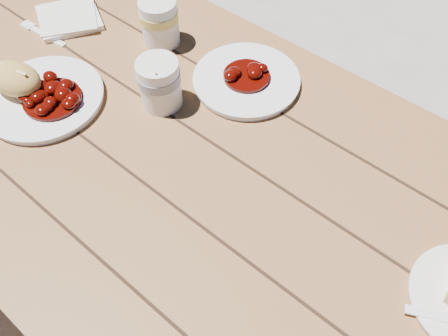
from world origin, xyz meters
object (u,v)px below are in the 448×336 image
Objects in this scene: main_plate at (44,99)px; bread_roll at (14,79)px; coffee_cup at (160,84)px; second_cup at (160,22)px; second_plate at (246,80)px; picnic_table at (179,199)px.

main_plate is 2.01× the size of bread_roll.
second_cup is (-0.15, 0.15, 0.00)m from coffee_cup.
main_plate is 1.08× the size of second_plate.
second_cup is at bearing -176.21° from second_plate.
picnic_table is at bearing -38.81° from coffee_cup.
coffee_cup reaches higher than bread_roll.
picnic_table is 0.31m from second_plate.
second_cup is (-0.25, -0.02, 0.05)m from second_plate.
picnic_table is 17.91× the size of second_cup.
coffee_cup reaches higher than main_plate.
second_plate is 0.26m from second_cup.
coffee_cup is at bearing -122.56° from second_plate.
bread_roll is at bearing -136.19° from second_plate.
bread_roll is 0.32m from coffee_cup.
bread_roll is 0.54× the size of second_plate.
main_plate is at bearing -168.58° from picnic_table.
second_cup is (0.11, 0.33, 0.01)m from bread_roll.
picnic_table is at bearing 12.69° from bread_roll.
second_cup is at bearing 71.31° from bread_roll.
picnic_table is 0.44m from bread_roll.
coffee_cup is (-0.12, 0.10, 0.22)m from picnic_table.
main_plate is 0.45m from second_plate.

